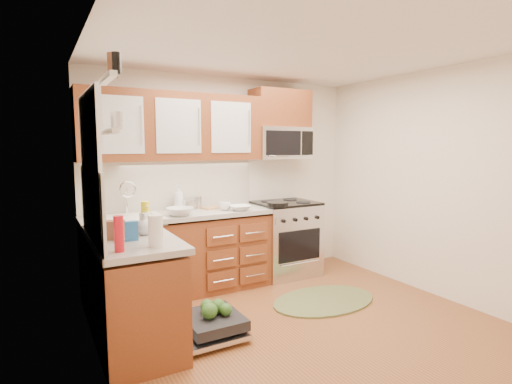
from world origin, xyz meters
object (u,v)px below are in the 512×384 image
cutting_board (212,208)px  bowl_a (240,208)px  stock_pot (188,204)px  rug (324,300)px  sink (132,229)px  range (285,238)px  microwave (281,143)px  bowl_b (180,212)px  skillet (278,204)px  paper_towel_roll (156,231)px  upper_cabinets (174,127)px  cup (225,206)px  dishwasher (209,326)px

cutting_board → bowl_a: 0.37m
stock_pot → rug: bearing=-46.4°
sink → stock_pot: size_ratio=3.13×
range → cutting_board: bearing=172.9°
microwave → bowl_b: (-1.47, -0.30, -0.73)m
skillet → stock_pot: (-0.96, 0.42, 0.01)m
rug → paper_towel_roll: 2.18m
upper_cabinets → microwave: 1.42m
range → microwave: size_ratio=1.25×
skillet → cutting_board: skillet is taller
cutting_board → paper_towel_roll: paper_towel_roll is taller
sink → skillet: skillet is taller
microwave → rug: 2.02m
cup → bowl_a: bearing=-31.4°
microwave → skillet: size_ratio=2.96×
dishwasher → bowl_a: bearing=50.1°
sink → bowl_b: bowl_b is taller
sink → paper_towel_roll: 1.36m
sink → cup: (1.04, -0.08, 0.18)m
paper_towel_roll → bowl_a: size_ratio=0.96×
rug → cutting_board: (-0.82, 1.10, 0.92)m
bowl_a → bowl_b: (-0.72, 0.00, 0.01)m
dishwasher → sink: bearing=109.2°
paper_towel_roll → cup: bearing=47.7°
skillet → cutting_board: (-0.68, 0.37, -0.04)m
dishwasher → bowl_b: size_ratio=2.50×
bowl_b → bowl_a: bearing=0.0°
paper_towel_roll → bowl_a: bearing=42.1°
dishwasher → cutting_board: bearing=65.2°
range → bowl_a: size_ratio=3.89×
sink → bowl_a: size_ratio=2.54×
stock_pot → microwave: bearing=-2.3°
stock_pot → paper_towel_roll: (-0.79, -1.51, 0.06)m
stock_pot → cup: 0.44m
range → dishwasher: (-1.54, -1.13, -0.38)m
microwave → cutting_board: 1.23m
rug → skillet: bearing=100.6°
upper_cabinets → microwave: (1.41, -0.02, -0.18)m
rug → cutting_board: cutting_board is taller
upper_cabinets → sink: bearing=-163.6°
bowl_a → bowl_b: bowl_b is taller
cutting_board → stock_pot: bearing=169.9°
range → cutting_board: size_ratio=3.79×
dishwasher → bowl_a: bowl_a is taller
range → dishwasher: size_ratio=1.36×
range → cutting_board: (-0.96, 0.12, 0.46)m
rug → skillet: (-0.14, 0.73, 0.96)m
cup → sink: bearing=175.6°
sink → bowl_a: 1.21m
paper_towel_roll → bowl_b: 1.30m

